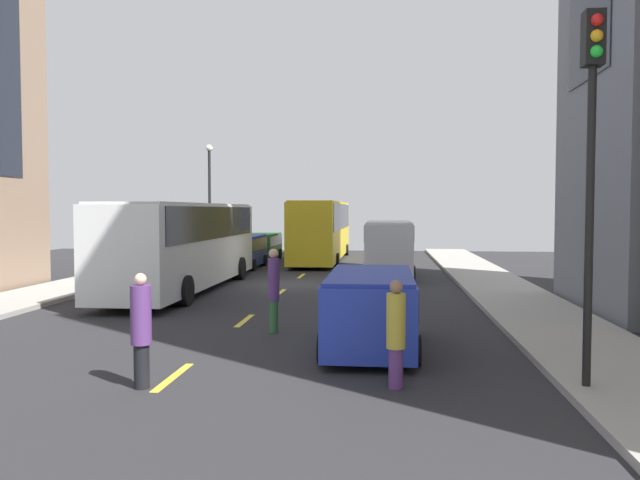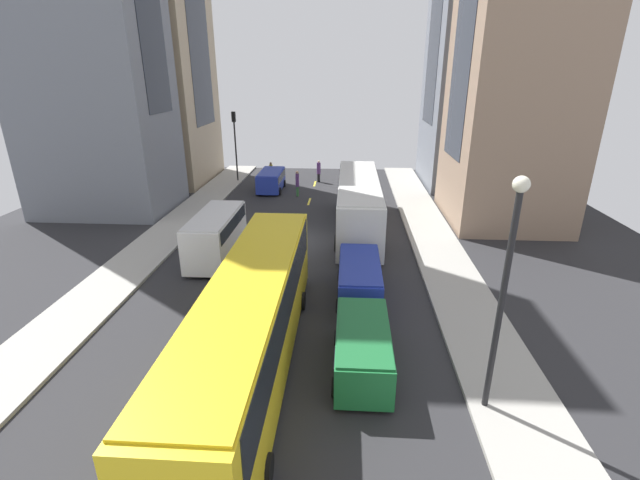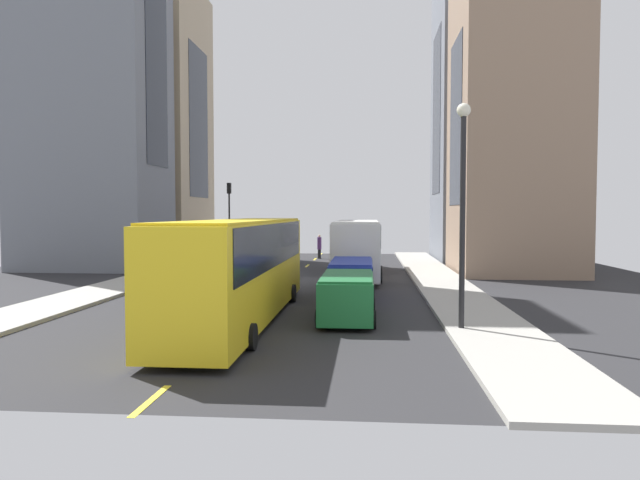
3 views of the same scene
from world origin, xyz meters
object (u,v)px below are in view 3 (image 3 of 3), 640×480
Objects in this scene: pedestrian_walking_far at (319,246)px; car_blue_1 at (352,276)px; delivery_van_white at (207,257)px; car_blue_0 at (266,249)px; streetcar_yellow at (242,261)px; traffic_light_near_corner at (229,206)px; car_green_2 at (347,294)px; pedestrian_waiting_curb at (295,248)px; city_bus_white at (357,243)px; pedestrian_crossing_mid at (267,247)px.

car_blue_1 is at bearing 13.45° from pedestrian_walking_far.
delivery_van_white is 1.29× the size of car_blue_0.
streetcar_yellow reaches higher than car_blue_0.
traffic_light_near_corner is (3.70, -3.04, 3.44)m from car_blue_0.
streetcar_yellow is at bearing 56.36° from car_blue_1.
car_blue_1 is at bearing -89.95° from car_green_2.
streetcar_yellow is 6.96× the size of pedestrian_walking_far.
pedestrian_waiting_curb is at bearing -74.50° from car_blue_1.
car_blue_0 is 5.90m from traffic_light_near_corner.
city_bus_white is 6.60× the size of pedestrian_crossing_mid.
traffic_light_near_corner is at bearing 37.78° from pedestrian_waiting_curb.
car_blue_1 is (-3.72, -5.60, -1.11)m from streetcar_yellow.
pedestrian_waiting_curb reaches higher than pedestrian_crossing_mid.
streetcar_yellow is at bearing 75.62° from city_bus_white.
delivery_van_white is at bearing -67.22° from streetcar_yellow.
streetcar_yellow is 3.19× the size of car_blue_0.
pedestrian_crossing_mid is (4.05, -27.55, -1.12)m from streetcar_yellow.
car_blue_1 is 0.77× the size of traffic_light_near_corner.
car_blue_1 is 1.07× the size of car_green_2.
car_blue_0 is at bearing -52.73° from city_bus_white.
city_bus_white is 12.19m from car_blue_0.
delivery_van_white is 18.95m from pedestrian_walking_far.
pedestrian_crossing_mid is at bearing -89.88° from delivery_van_white.
traffic_light_near_corner is (10.97, -22.00, 3.44)m from car_blue_1.
pedestrian_waiting_curb is at bearing -10.47° from pedestrian_walking_far.
pedestrian_walking_far is (3.37, -27.71, 0.09)m from car_green_2.
car_blue_0 is (3.54, -24.55, -1.11)m from streetcar_yellow.
car_blue_0 is 2.18× the size of pedestrian_walking_far.
pedestrian_crossing_mid reaches higher than car_green_2.
pedestrian_crossing_mid is at bearing -79.41° from pedestrian_walking_far.
pedestrian_waiting_curb is at bearing -102.54° from delivery_van_white.
traffic_light_near_corner is (11.06, -12.71, 2.44)m from city_bus_white.
city_bus_white is 14.94m from pedestrian_crossing_mid.
car_blue_1 is 2.24× the size of pedestrian_waiting_curb.
pedestrian_waiting_curb reaches higher than car_blue_1.
car_blue_1 is at bearing 89.44° from city_bus_white.
traffic_light_near_corner is (10.97, -27.31, 3.48)m from car_green_2.
traffic_light_near_corner is at bearing -82.10° from pedestrian_walking_far.
pedestrian_walking_far is (3.36, -22.39, 0.05)m from car_blue_1.
pedestrian_waiting_curb is 5.59m from pedestrian_crossing_mid.
car_blue_0 is at bearing -43.70° from pedestrian_walking_far.
traffic_light_near_corner is (3.19, -0.04, 3.45)m from pedestrian_crossing_mid.
delivery_van_white is at bearing 88.21° from car_blue_0.
car_blue_1 is at bearing -179.15° from pedestrian_waiting_curb.
streetcar_yellow is 10.38m from delivery_van_white.
pedestrian_crossing_mid is (4.41, 0.44, -0.06)m from pedestrian_walking_far.
delivery_van_white is (4.01, -9.55, -0.61)m from streetcar_yellow.
pedestrian_waiting_curb reaches higher than car_blue_0.
car_green_2 is at bearing 129.87° from delivery_van_white.
city_bus_white reaches higher than delivery_van_white.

